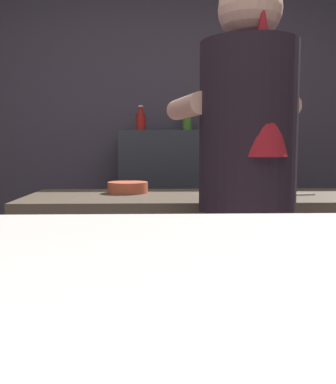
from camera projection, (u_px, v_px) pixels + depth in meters
The scene contains 8 objects.
wall_back at pixel (170, 116), 3.39m from camera, with size 5.20×0.10×2.70m, color #4C4052.
prep_counter at pixel (256, 289), 2.06m from camera, with size 2.10×0.60×0.89m, color #4A3C32.
back_shelf at pixel (186, 216), 3.19m from camera, with size 0.95×0.36×1.22m, color #343541.
bartender at pixel (248, 185), 1.55m from camera, with size 0.48×0.54×1.69m.
mixing_bowl at pixel (128, 187), 2.09m from camera, with size 0.19×0.19×0.05m, color #C35438.
chefs_knife at pixel (290, 195), 1.97m from camera, with size 0.24×0.03×0.01m, color silver.
bottle_soy at pixel (141, 121), 3.09m from camera, with size 0.07×0.07×0.18m.
bottle_hot_sauce at pixel (187, 118), 3.19m from camera, with size 0.07×0.07×0.24m.
Camera 1 is at (-0.13, -1.23, 1.11)m, focal length 41.14 mm.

